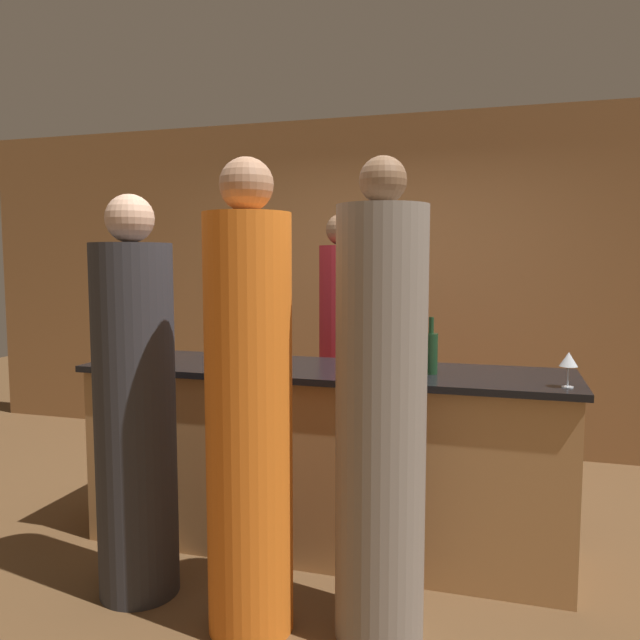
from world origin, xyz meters
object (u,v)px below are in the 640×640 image
Objects in this scene: guest_0 at (381,420)px; guest_1 at (249,416)px; guest_2 at (135,413)px; wine_bottle_0 at (431,352)px; bartender at (341,362)px.

guest_1 is at bearing -168.61° from guest_0.
guest_0 is 1.18m from guest_2.
guest_0 is at bearing -99.99° from wine_bottle_0.
bartender is 0.95× the size of guest_1.
wine_bottle_0 is at bearing 28.14° from guest_2.
guest_1 is (-0.54, -0.11, 0.00)m from guest_0.
bartender is 1.68m from guest_1.
guest_1 reaches higher than wine_bottle_0.
wine_bottle_0 is (0.12, 0.70, 0.19)m from guest_0.
guest_0 reaches higher than wine_bottle_0.
guest_2 is at bearing -151.86° from wine_bottle_0.
guest_2 is at bearing 169.25° from guest_1.
guest_1 reaches higher than guest_0.
guest_2 is at bearing 68.97° from bartender.
wine_bottle_0 is at bearing 129.06° from bartender.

